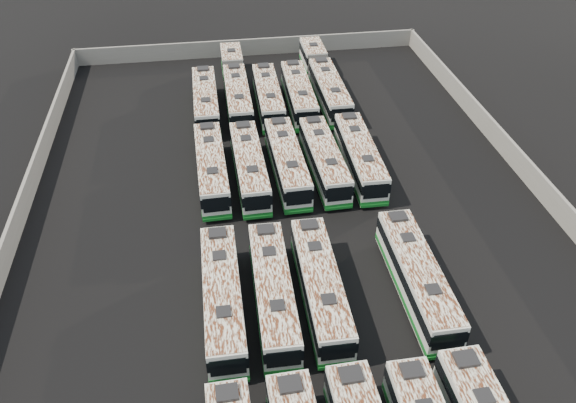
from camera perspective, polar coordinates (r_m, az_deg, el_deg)
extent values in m
plane|color=black|center=(46.65, 0.52, -2.77)|extent=(140.00, 140.00, 0.00)
cube|color=slate|center=(77.30, -3.94, 15.38)|extent=(45.20, 0.30, 2.20)
cube|color=slate|center=(53.57, 24.79, 0.75)|extent=(0.30, 73.20, 2.20)
cube|color=slate|center=(48.45, -26.57, -4.09)|extent=(0.30, 73.20, 2.20)
cube|color=black|center=(32.64, -6.21, -18.77)|extent=(1.27, 1.08, 0.25)
cube|color=black|center=(32.65, 0.20, -18.09)|extent=(1.31, 1.12, 0.26)
cube|color=black|center=(33.20, 6.40, -17.09)|extent=(1.31, 1.12, 0.26)
cube|color=black|center=(34.02, 12.48, -16.39)|extent=(1.25, 1.06, 0.25)
cube|color=black|center=(33.95, 19.30, -18.15)|extent=(0.97, 0.97, 0.14)
cube|color=black|center=(35.09, 17.63, -15.00)|extent=(1.32, 1.12, 0.26)
cylinder|color=black|center=(37.12, 19.14, -18.73)|extent=(0.30, 1.01, 1.01)
cube|color=silver|center=(39.03, -6.65, -9.65)|extent=(2.52, 11.87, 2.72)
cube|color=#126922|center=(39.76, -6.54, -10.63)|extent=(2.57, 11.92, 0.42)
cube|color=black|center=(38.71, -6.70, -9.20)|extent=(2.58, 11.93, 0.91)
cube|color=black|center=(34.98, -6.11, -16.41)|extent=(2.17, 0.07, 1.43)
cube|color=#126922|center=(36.21, -5.94, -17.82)|extent=(2.47, 0.11, 0.28)
cube|color=white|center=(38.03, -6.80, -8.23)|extent=(2.47, 11.63, 0.07)
cube|color=black|center=(36.17, -6.58, -11.06)|extent=(0.94, 0.94, 0.14)
cube|color=black|center=(39.84, -7.01, -5.46)|extent=(0.94, 0.94, 0.14)
cube|color=black|center=(41.58, -7.19, -3.20)|extent=(1.29, 1.09, 0.26)
cylinder|color=black|center=(37.53, -7.84, -15.28)|extent=(0.28, 0.99, 0.99)
cylinder|color=black|center=(37.50, -4.50, -14.99)|extent=(0.28, 0.99, 0.99)
cylinder|color=black|center=(42.58, -8.25, -7.17)|extent=(0.28, 0.99, 0.99)
cylinder|color=black|center=(42.55, -5.40, -6.91)|extent=(0.28, 0.99, 0.99)
cube|color=silver|center=(39.17, -1.51, -9.17)|extent=(2.68, 11.72, 2.67)
cube|color=#126922|center=(39.89, -1.49, -10.13)|extent=(2.73, 11.77, 0.41)
cube|color=black|center=(38.85, -1.52, -8.72)|extent=(2.74, 11.78, 0.89)
cube|color=black|center=(35.19, -0.42, -15.72)|extent=(2.14, 0.11, 1.41)
cube|color=#126922|center=(36.39, -0.41, -17.12)|extent=(2.43, 0.15, 0.27)
cube|color=white|center=(38.19, -1.54, -7.76)|extent=(2.63, 11.48, 0.07)
cube|color=black|center=(36.37, -1.09, -10.51)|extent=(0.94, 0.94, 0.14)
cube|color=black|center=(39.96, -1.95, -5.07)|extent=(0.94, 0.94, 0.14)
cube|color=black|center=(41.67, -2.29, -2.86)|extent=(1.29, 1.10, 0.25)
cylinder|color=black|center=(37.61, -2.46, -14.67)|extent=(0.29, 0.98, 0.97)
cylinder|color=black|center=(37.74, 0.79, -14.36)|extent=(0.29, 0.98, 0.97)
cylinder|color=black|center=(42.58, -3.45, -6.76)|extent=(0.29, 0.98, 0.97)
cylinder|color=black|center=(42.71, -0.65, -6.52)|extent=(0.29, 0.98, 0.97)
cube|color=silver|center=(39.59, 3.32, -8.60)|extent=(2.60, 11.72, 2.68)
cube|color=#126922|center=(40.30, 3.27, -9.56)|extent=(2.65, 11.77, 0.41)
cube|color=black|center=(39.27, 3.34, -8.15)|extent=(2.66, 11.78, 0.90)
cube|color=black|center=(35.63, 5.14, -14.98)|extent=(2.14, 0.09, 1.41)
cube|color=#126922|center=(36.82, 5.00, -16.39)|extent=(2.44, 0.13, 0.27)
cube|color=white|center=(38.61, 3.39, -7.19)|extent=(2.55, 11.49, 0.07)
cube|color=black|center=(36.81, 4.15, -9.87)|extent=(0.94, 0.94, 0.14)
cube|color=black|center=(40.37, 2.72, -4.55)|extent=(0.94, 0.94, 0.14)
cube|color=black|center=(42.07, 2.16, -2.39)|extent=(1.28, 1.09, 0.25)
cylinder|color=black|center=(37.93, 2.73, -14.05)|extent=(0.29, 0.98, 0.97)
cylinder|color=black|center=(38.26, 5.89, -13.66)|extent=(0.29, 0.98, 0.97)
cylinder|color=black|center=(42.89, 0.96, -6.28)|extent=(0.29, 0.98, 0.97)
cylinder|color=black|center=(43.18, 3.71, -6.00)|extent=(0.29, 0.98, 0.97)
cube|color=silver|center=(41.13, 12.96, -7.50)|extent=(2.51, 11.88, 2.72)
cube|color=#126922|center=(41.83, 12.77, -8.47)|extent=(2.56, 11.93, 0.42)
cube|color=black|center=(40.82, 13.04, -7.06)|extent=(2.57, 11.94, 0.91)
cube|color=black|center=(37.33, 16.05, -13.49)|extent=(2.18, 0.07, 1.43)
cube|color=#126922|center=(38.48, 15.66, -14.92)|extent=(2.47, 0.11, 0.28)
cube|color=white|center=(40.18, 13.23, -6.10)|extent=(2.46, 11.64, 0.07)
cube|color=black|center=(38.44, 14.53, -8.63)|extent=(0.94, 0.94, 0.14)
cube|color=black|center=(41.89, 12.08, -3.58)|extent=(0.94, 0.94, 0.14)
cube|color=black|center=(43.54, 11.12, -1.51)|extent=(1.29, 1.09, 0.26)
cylinder|color=black|center=(39.35, 13.05, -12.80)|extent=(0.28, 0.99, 0.99)
cylinder|color=black|center=(40.06, 15.96, -12.29)|extent=(0.28, 0.99, 0.99)
cylinder|color=black|center=(44.18, 9.86, -5.38)|extent=(0.28, 0.99, 0.99)
cylinder|color=black|center=(44.81, 12.45, -5.05)|extent=(0.28, 0.99, 0.99)
cube|color=silver|center=(51.23, -7.77, 3.38)|extent=(2.70, 11.84, 2.70)
cube|color=#126922|center=(51.79, -7.68, 2.48)|extent=(2.75, 11.89, 0.41)
cube|color=black|center=(50.98, -7.81, 3.80)|extent=(2.76, 11.90, 0.90)
cube|color=black|center=(46.24, -7.31, -0.34)|extent=(2.16, 0.11, 1.42)
cube|color=#126922|center=(47.17, -7.17, -1.78)|extent=(2.46, 0.15, 0.28)
cube|color=white|center=(50.48, -7.90, 4.68)|extent=(2.65, 11.60, 0.07)
cube|color=black|center=(48.25, -7.71, 3.13)|extent=(0.95, 0.95, 0.14)
cube|color=black|center=(52.63, -8.09, 6.28)|extent=(0.95, 0.95, 0.14)
cube|color=black|center=(54.64, -8.25, 7.58)|extent=(1.30, 1.11, 0.26)
cylinder|color=black|center=(48.86, -8.58, -0.36)|extent=(0.30, 0.99, 0.98)
cylinder|color=black|center=(48.89, -6.13, -0.10)|extent=(0.30, 0.99, 0.98)
cylinder|color=black|center=(55.05, -9.02, 4.40)|extent=(0.30, 0.99, 0.98)
cylinder|color=black|center=(55.06, -6.83, 4.63)|extent=(0.30, 0.99, 0.98)
cube|color=silver|center=(51.08, -3.94, 3.56)|extent=(2.64, 11.84, 2.70)
cube|color=#126922|center=(51.64, -3.89, 2.65)|extent=(2.69, 11.89, 0.41)
cube|color=black|center=(50.83, -3.96, 3.98)|extent=(2.70, 11.90, 0.90)
cube|color=black|center=(46.11, -3.12, -0.17)|extent=(2.16, 0.09, 1.43)
cube|color=#126922|center=(47.04, -3.06, -1.62)|extent=(2.46, 0.14, 0.28)
cube|color=white|center=(50.32, -4.00, 4.86)|extent=(2.58, 11.60, 0.07)
cube|color=black|center=(48.11, -3.66, 3.31)|extent=(0.95, 0.95, 0.14)
cube|color=black|center=(52.47, -4.33, 6.46)|extent=(0.95, 0.95, 0.14)
cube|color=black|center=(54.47, -4.61, 7.77)|extent=(1.29, 1.10, 0.26)
cylinder|color=black|center=(48.66, -4.60, -0.19)|extent=(0.29, 0.99, 0.98)
cylinder|color=black|center=(48.82, -2.15, 0.06)|extent=(0.29, 0.99, 0.98)
cylinder|color=black|center=(54.82, -5.43, 4.58)|extent=(0.29, 0.99, 0.98)
cylinder|color=black|center=(54.96, -3.24, 4.79)|extent=(0.29, 0.99, 0.98)
cube|color=silver|center=(51.56, -0.09, 4.02)|extent=(2.67, 11.86, 2.71)
cube|color=#126922|center=(52.11, -0.09, 3.11)|extent=(2.72, 11.91, 0.41)
cube|color=black|center=(51.31, -0.09, 4.44)|extent=(2.73, 11.92, 0.91)
cube|color=black|center=(46.62, 1.14, 0.38)|extent=(2.17, 0.10, 1.43)
cube|color=#126922|center=(47.54, 1.12, -1.07)|extent=(2.46, 0.14, 0.28)
cube|color=white|center=(50.81, -0.09, 5.32)|extent=(2.61, 11.62, 0.07)
cube|color=black|center=(48.61, 0.43, 3.81)|extent=(0.95, 0.95, 0.14)
cube|color=black|center=(52.94, -0.57, 6.89)|extent=(0.95, 0.95, 0.14)
cube|color=black|center=(54.94, -0.98, 8.17)|extent=(1.30, 1.11, 0.26)
cylinder|color=black|center=(49.08, -0.56, 0.32)|extent=(0.29, 0.99, 0.98)
cylinder|color=black|center=(49.39, 1.86, 0.57)|extent=(0.29, 0.99, 0.98)
cylinder|color=black|center=(55.22, -1.84, 5.01)|extent=(0.29, 0.99, 0.98)
cylinder|color=black|center=(55.49, 0.32, 5.21)|extent=(0.29, 0.99, 0.98)
cube|color=silver|center=(52.06, 3.69, 4.25)|extent=(2.67, 11.65, 2.66)
cube|color=#126922|center=(52.60, 3.65, 3.37)|extent=(2.72, 11.70, 0.41)
cube|color=black|center=(51.82, 3.71, 4.66)|extent=(2.73, 11.71, 0.89)
cube|color=black|center=(47.28, 5.29, 0.75)|extent=(2.13, 0.11, 1.40)
cube|color=#126922|center=(48.18, 5.19, -0.66)|extent=(2.42, 0.15, 0.27)
cube|color=white|center=(51.33, 3.75, 5.52)|extent=(2.62, 11.42, 0.07)
cube|color=black|center=(49.20, 4.42, 4.06)|extent=(0.94, 0.94, 0.14)
cube|color=black|center=(53.39, 3.13, 7.04)|extent=(0.94, 0.94, 0.14)
cube|color=black|center=(55.33, 2.60, 8.29)|extent=(1.28, 1.09, 0.25)
cylinder|color=black|center=(49.58, 3.43, 0.68)|extent=(0.29, 0.97, 0.97)
cylinder|color=black|center=(50.03, 5.74, 0.92)|extent=(0.29, 0.97, 0.97)
cylinder|color=black|center=(55.54, 1.73, 5.21)|extent=(0.29, 0.97, 0.97)
cylinder|color=black|center=(55.94, 3.82, 5.40)|extent=(0.29, 0.97, 0.97)
cube|color=silver|center=(52.77, 7.30, 4.55)|extent=(2.74, 11.89, 2.71)
cube|color=#126922|center=(53.31, 7.22, 3.66)|extent=(2.79, 11.94, 0.41)
cube|color=black|center=(52.53, 7.34, 4.96)|extent=(2.80, 11.95, 0.91)
cube|color=black|center=(47.91, 8.96, 1.02)|extent=(2.17, 0.11, 1.43)
cube|color=#126922|center=(48.81, 8.79, -0.40)|extent=(2.47, 0.16, 0.28)
cube|color=white|center=(52.03, 7.42, 5.83)|extent=(2.68, 11.65, 0.07)
cube|color=black|center=(49.87, 8.12, 4.36)|extent=(0.96, 0.96, 0.14)
cube|color=black|center=(54.14, 6.79, 7.36)|extent=(0.96, 0.96, 0.14)
cube|color=black|center=(56.11, 6.25, 8.62)|extent=(1.31, 1.11, 0.26)
cylinder|color=black|center=(50.21, 7.02, 0.98)|extent=(0.30, 0.99, 0.99)
cylinder|color=black|center=(50.73, 9.33, 1.16)|extent=(0.30, 0.99, 0.99)
cylinder|color=black|center=(56.28, 5.27, 5.54)|extent=(0.30, 0.99, 0.99)
cylinder|color=black|center=(56.74, 7.37, 5.67)|extent=(0.30, 0.99, 0.99)
cube|color=silver|center=(62.56, -8.35, 10.07)|extent=(2.47, 11.85, 2.71)
cube|color=#126922|center=(63.01, -8.27, 9.27)|extent=(2.52, 11.90, 0.41)
cube|color=black|center=(62.35, -8.39, 10.43)|extent=(2.53, 11.91, 0.91)
cube|color=black|center=(57.17, -8.15, 7.65)|extent=(2.17, 0.06, 1.43)
cube|color=#126922|center=(57.93, -8.02, 6.35)|extent=(2.47, 0.10, 0.28)
cube|color=white|center=(61.94, -8.47, 11.20)|extent=(2.42, 11.61, 0.07)
cube|color=black|center=(59.56, -8.38, 10.19)|extent=(0.94, 0.94, 0.14)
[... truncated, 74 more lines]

